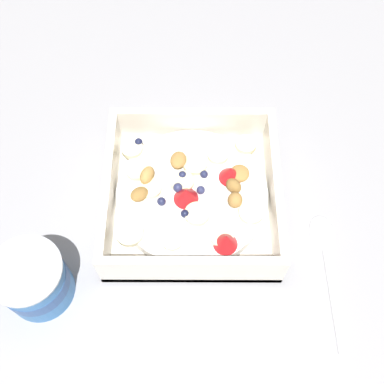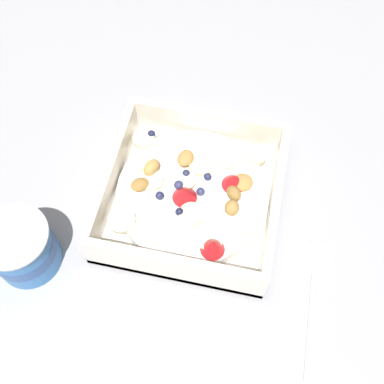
{
  "view_description": "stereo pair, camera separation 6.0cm",
  "coord_description": "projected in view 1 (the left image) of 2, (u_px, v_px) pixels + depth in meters",
  "views": [
    {
      "loc": [
        -0.02,
        0.27,
        0.55
      ],
      "look_at": [
        -0.02,
        -0.02,
        0.03
      ],
      "focal_mm": 44.22,
      "sensor_mm": 36.0,
      "label": 1
    },
    {
      "loc": [
        -0.08,
        0.26,
        0.55
      ],
      "look_at": [
        -0.02,
        -0.02,
        0.03
      ],
      "focal_mm": 44.22,
      "sensor_mm": 36.0,
      "label": 2
    }
  ],
  "objects": [
    {
      "name": "ground_plane",
      "position": [
        178.0,
        214.0,
        0.62
      ],
      "size": [
        2.4,
        2.4,
        0.0
      ],
      "primitive_type": "plane",
      "color": "#9E9EA3"
    },
    {
      "name": "fruit_bowl",
      "position": [
        192.0,
        196.0,
        0.6
      ],
      "size": [
        0.22,
        0.22,
        0.06
      ],
      "color": "white",
      "rests_on": "ground"
    },
    {
      "name": "spoon",
      "position": [
        326.0,
        251.0,
        0.59
      ],
      "size": [
        0.03,
        0.17,
        0.01
      ],
      "color": "silver",
      "rests_on": "ground"
    },
    {
      "name": "yogurt_cup",
      "position": [
        34.0,
        280.0,
        0.53
      ],
      "size": [
        0.08,
        0.08,
        0.07
      ],
      "color": "#3370B7",
      "rests_on": "ground"
    }
  ]
}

